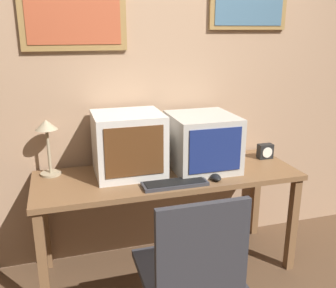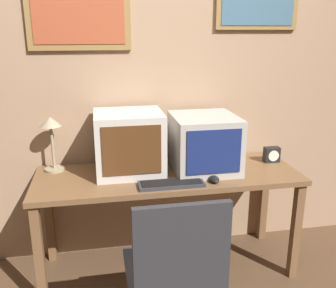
{
  "view_description": "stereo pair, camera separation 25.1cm",
  "coord_description": "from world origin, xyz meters",
  "px_view_note": "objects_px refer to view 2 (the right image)",
  "views": [
    {
      "loc": [
        -0.68,
        -1.5,
        1.69
      ],
      "look_at": [
        0.0,
        0.8,
        0.96
      ],
      "focal_mm": 40.0,
      "sensor_mm": 36.0,
      "label": 1
    },
    {
      "loc": [
        -0.44,
        -1.56,
        1.69
      ],
      "look_at": [
        0.0,
        0.8,
        0.96
      ],
      "focal_mm": 40.0,
      "sensor_mm": 36.0,
      "label": 2
    }
  ],
  "objects_px": {
    "monitor_left": "(129,143)",
    "monitor_right": "(204,143)",
    "keyboard_main": "(171,184)",
    "desk_lamp": "(51,131)",
    "office_chair": "(175,287)",
    "mouse_near_keyboard": "(214,179)",
    "desk_clock": "(272,155)"
  },
  "relations": [
    {
      "from": "monitor_left",
      "to": "monitor_right",
      "type": "xyz_separation_m",
      "value": [
        0.52,
        -0.04,
        -0.02
      ]
    },
    {
      "from": "monitor_left",
      "to": "keyboard_main",
      "type": "bearing_deg",
      "value": -51.27
    },
    {
      "from": "keyboard_main",
      "to": "desk_lamp",
      "type": "xyz_separation_m",
      "value": [
        -0.75,
        0.42,
        0.27
      ]
    },
    {
      "from": "monitor_right",
      "to": "keyboard_main",
      "type": "height_order",
      "value": "monitor_right"
    },
    {
      "from": "keyboard_main",
      "to": "office_chair",
      "type": "xyz_separation_m",
      "value": [
        -0.09,
        -0.54,
        -0.35
      ]
    },
    {
      "from": "monitor_right",
      "to": "mouse_near_keyboard",
      "type": "xyz_separation_m",
      "value": [
        0.0,
        -0.24,
        -0.17
      ]
    },
    {
      "from": "desk_lamp",
      "to": "monitor_right",
      "type": "bearing_deg",
      "value": -8.9
    },
    {
      "from": "mouse_near_keyboard",
      "to": "keyboard_main",
      "type": "bearing_deg",
      "value": -177.39
    },
    {
      "from": "monitor_right",
      "to": "desk_clock",
      "type": "bearing_deg",
      "value": 5.2
    },
    {
      "from": "monitor_right",
      "to": "office_chair",
      "type": "relative_size",
      "value": 0.49
    },
    {
      "from": "desk_clock",
      "to": "monitor_right",
      "type": "bearing_deg",
      "value": -174.8
    },
    {
      "from": "monitor_right",
      "to": "keyboard_main",
      "type": "xyz_separation_m",
      "value": [
        -0.28,
        -0.26,
        -0.18
      ]
    },
    {
      "from": "monitor_right",
      "to": "desk_lamp",
      "type": "relative_size",
      "value": 1.22
    },
    {
      "from": "desk_clock",
      "to": "office_chair",
      "type": "relative_size",
      "value": 0.12
    },
    {
      "from": "keyboard_main",
      "to": "desk_clock",
      "type": "height_order",
      "value": "desk_clock"
    },
    {
      "from": "monitor_right",
      "to": "desk_lamp",
      "type": "xyz_separation_m",
      "value": [
        -1.03,
        0.16,
        0.09
      ]
    },
    {
      "from": "office_chair",
      "to": "desk_clock",
      "type": "bearing_deg",
      "value": 42.92
    },
    {
      "from": "monitor_right",
      "to": "keyboard_main",
      "type": "relative_size",
      "value": 1.12
    },
    {
      "from": "monitor_left",
      "to": "office_chair",
      "type": "xyz_separation_m",
      "value": [
        0.15,
        -0.83,
        -0.55
      ]
    },
    {
      "from": "keyboard_main",
      "to": "desk_lamp",
      "type": "relative_size",
      "value": 1.09
    },
    {
      "from": "monitor_right",
      "to": "desk_lamp",
      "type": "distance_m",
      "value": 1.05
    },
    {
      "from": "monitor_right",
      "to": "desk_clock",
      "type": "xyz_separation_m",
      "value": [
        0.54,
        0.05,
        -0.14
      ]
    },
    {
      "from": "monitor_left",
      "to": "office_chair",
      "type": "distance_m",
      "value": 1.01
    },
    {
      "from": "monitor_left",
      "to": "mouse_near_keyboard",
      "type": "height_order",
      "value": "monitor_left"
    },
    {
      "from": "monitor_right",
      "to": "office_chair",
      "type": "bearing_deg",
      "value": -114.84
    },
    {
      "from": "monitor_left",
      "to": "desk_clock",
      "type": "relative_size",
      "value": 4.04
    },
    {
      "from": "monitor_right",
      "to": "mouse_near_keyboard",
      "type": "bearing_deg",
      "value": -89.69
    },
    {
      "from": "mouse_near_keyboard",
      "to": "desk_lamp",
      "type": "relative_size",
      "value": 0.31
    },
    {
      "from": "keyboard_main",
      "to": "desk_clock",
      "type": "distance_m",
      "value": 0.88
    },
    {
      "from": "mouse_near_keyboard",
      "to": "desk_lamp",
      "type": "distance_m",
      "value": 1.14
    },
    {
      "from": "desk_clock",
      "to": "desk_lamp",
      "type": "relative_size",
      "value": 0.29
    },
    {
      "from": "desk_clock",
      "to": "office_chair",
      "type": "xyz_separation_m",
      "value": [
        -0.91,
        -0.84,
        -0.39
      ]
    }
  ]
}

